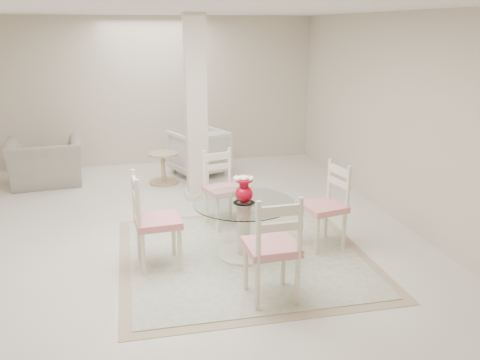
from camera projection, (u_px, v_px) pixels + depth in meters
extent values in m
plane|color=white|center=(173.00, 232.00, 6.46)|extent=(7.00, 7.00, 0.00)
cube|color=beige|center=(153.00, 92.00, 9.34)|extent=(6.00, 0.02, 2.70)
cube|color=beige|center=(222.00, 246.00, 2.80)|extent=(6.00, 0.02, 2.70)
cube|color=beige|center=(397.00, 118.00, 6.69)|extent=(0.02, 7.00, 2.70)
cube|color=white|center=(164.00, 9.00, 5.68)|extent=(6.00, 7.00, 0.02)
cube|color=beige|center=(196.00, 109.00, 7.39)|extent=(0.30, 0.30, 2.70)
cube|color=tan|center=(244.00, 256.00, 5.78)|extent=(2.77, 2.77, 0.01)
cube|color=beige|center=(244.00, 255.00, 5.78)|extent=(2.54, 2.54, 0.01)
cylinder|color=beige|center=(244.00, 255.00, 5.77)|extent=(0.59, 0.59, 0.04)
cylinder|color=beige|center=(244.00, 229.00, 5.68)|extent=(0.15, 0.15, 0.61)
cylinder|color=beige|center=(244.00, 204.00, 5.60)|extent=(0.24, 0.24, 0.02)
cylinder|color=white|center=(244.00, 203.00, 5.59)|extent=(1.13, 1.13, 0.01)
ellipsoid|color=#AE0518|center=(244.00, 194.00, 5.56)|extent=(0.20, 0.20, 0.19)
cylinder|color=#AE0518|center=(244.00, 184.00, 5.53)|extent=(0.11, 0.11, 0.06)
cylinder|color=#AE0518|center=(244.00, 181.00, 5.52)|extent=(0.17, 0.17, 0.02)
ellipsoid|color=white|center=(244.00, 178.00, 5.51)|extent=(0.11, 0.11, 0.05)
ellipsoid|color=white|center=(249.00, 179.00, 5.55)|extent=(0.11, 0.11, 0.05)
ellipsoid|color=white|center=(238.00, 179.00, 5.53)|extent=(0.11, 0.11, 0.05)
cylinder|color=#EEE3C3|center=(300.00, 226.00, 6.03)|extent=(0.04, 0.04, 0.47)
cylinder|color=#EEE3C3|center=(317.00, 237.00, 5.72)|extent=(0.04, 0.04, 0.47)
cylinder|color=#EEE3C3|center=(326.00, 221.00, 6.18)|extent=(0.04, 0.04, 0.47)
cylinder|color=#EEE3C3|center=(344.00, 232.00, 5.87)|extent=(0.04, 0.04, 0.47)
cube|color=red|center=(323.00, 207.00, 5.87)|extent=(0.54, 0.54, 0.07)
cube|color=#EEE3C3|center=(339.00, 177.00, 5.86)|extent=(0.13, 0.41, 0.55)
cylinder|color=#F7EECB|center=(217.00, 216.00, 6.36)|extent=(0.04, 0.04, 0.46)
cylinder|color=#F7EECB|center=(243.00, 212.00, 6.52)|extent=(0.04, 0.04, 0.46)
cylinder|color=#F7EECB|center=(206.00, 207.00, 6.66)|extent=(0.04, 0.04, 0.46)
cylinder|color=#F7EECB|center=(230.00, 203.00, 6.82)|extent=(0.04, 0.04, 0.46)
cube|color=red|center=(224.00, 190.00, 6.51)|extent=(0.54, 0.54, 0.07)
cube|color=#F7EECB|center=(217.00, 162.00, 6.59)|extent=(0.40, 0.14, 0.54)
cylinder|color=#EFE5C4|center=(180.00, 251.00, 5.35)|extent=(0.05, 0.05, 0.49)
cylinder|color=#EFE5C4|center=(174.00, 237.00, 5.70)|extent=(0.05, 0.05, 0.49)
cylinder|color=#EFE5C4|center=(143.00, 255.00, 5.24)|extent=(0.05, 0.05, 0.49)
cylinder|color=#EFE5C4|center=(139.00, 241.00, 5.59)|extent=(0.05, 0.05, 0.49)
cube|color=red|center=(158.00, 221.00, 5.39)|extent=(0.50, 0.50, 0.07)
cube|color=#EFE5C4|center=(136.00, 191.00, 5.22)|extent=(0.08, 0.43, 0.57)
cylinder|color=beige|center=(283.00, 263.00, 5.06)|extent=(0.05, 0.05, 0.50)
cylinder|color=beige|center=(246.00, 268.00, 4.96)|extent=(0.05, 0.05, 0.50)
cylinder|color=beige|center=(297.00, 281.00, 4.70)|extent=(0.05, 0.05, 0.50)
cylinder|color=beige|center=(257.00, 287.00, 4.60)|extent=(0.05, 0.05, 0.50)
cube|color=#B0121B|center=(271.00, 247.00, 4.75)|extent=(0.49, 0.49, 0.08)
cube|color=beige|center=(280.00, 219.00, 4.44)|extent=(0.43, 0.07, 0.58)
imported|color=gray|center=(46.00, 162.00, 8.31)|extent=(1.24, 1.11, 0.74)
imported|color=silver|center=(199.00, 152.00, 8.89)|extent=(1.11, 1.13, 0.79)
cylinder|color=tan|center=(164.00, 182.00, 8.47)|extent=(0.48, 0.48, 0.04)
cylinder|color=tan|center=(163.00, 168.00, 8.40)|extent=(0.07, 0.07, 0.46)
cylinder|color=tan|center=(163.00, 154.00, 8.33)|extent=(0.50, 0.50, 0.03)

